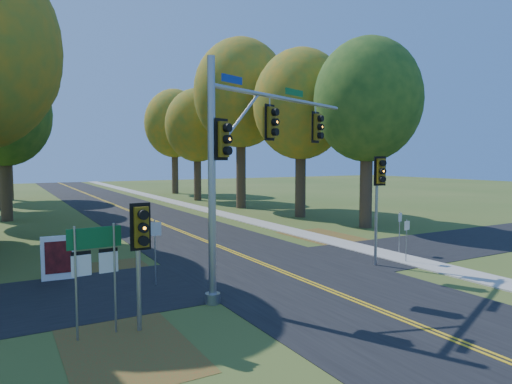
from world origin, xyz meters
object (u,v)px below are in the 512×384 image
traffic_mast (254,148)px  route_sign_cluster (95,258)px  east_signal_pole (379,183)px  info_kiosk (58,258)px

traffic_mast → route_sign_cluster: size_ratio=2.70×
traffic_mast → east_signal_pole: size_ratio=1.68×
traffic_mast → route_sign_cluster: 6.75m
east_signal_pole → route_sign_cluster: (-12.14, -2.05, -1.53)m
east_signal_pole → info_kiosk: bearing=175.6°
east_signal_pole → route_sign_cluster: bearing=-154.8°
traffic_mast → info_kiosk: traffic_mast is taller
info_kiosk → route_sign_cluster: bearing=-83.9°
info_kiosk → traffic_mast: bearing=-34.2°
east_signal_pole → info_kiosk: (-12.35, 4.49, -2.78)m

